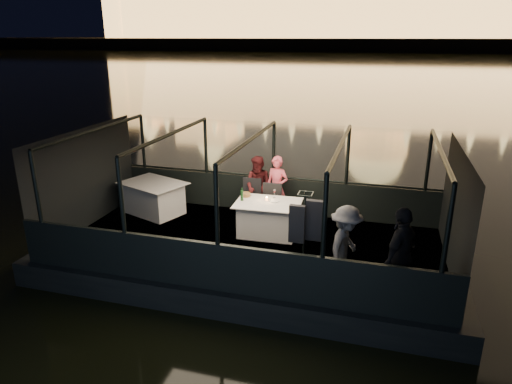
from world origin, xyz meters
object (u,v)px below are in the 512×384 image
(chair_port_left, at_px, (250,201))
(passenger_stripe, at_px, (346,243))
(passenger_dark, at_px, (400,254))
(chair_port_right, at_px, (270,207))
(person_man_maroon, at_px, (259,187))
(person_woman_coral, at_px, (277,189))
(wine_bottle, at_px, (242,194))
(coat_stand, at_px, (304,237))
(dining_table_aft, at_px, (154,199))
(dining_table_central, at_px, (268,218))

(chair_port_left, height_order, passenger_stripe, passenger_stripe)
(passenger_dark, bearing_deg, chair_port_right, -105.21)
(person_man_maroon, xyz_separation_m, passenger_dark, (3.29, -3.09, 0.10))
(person_woman_coral, bearing_deg, person_man_maroon, -171.41)
(wine_bottle, bearing_deg, chair_port_left, 94.51)
(coat_stand, bearing_deg, dining_table_aft, 150.58)
(chair_port_left, distance_m, wine_bottle, 0.97)
(chair_port_right, distance_m, person_woman_coral, 0.59)
(person_man_maroon, height_order, passenger_dark, passenger_dark)
(dining_table_central, bearing_deg, dining_table_aft, 171.16)
(person_woman_coral, bearing_deg, passenger_stripe, -44.32)
(chair_port_left, bearing_deg, person_man_maroon, 49.80)
(dining_table_central, relative_size, passenger_dark, 0.86)
(coat_stand, distance_m, person_man_maroon, 3.41)
(person_man_maroon, bearing_deg, dining_table_central, -57.54)
(coat_stand, height_order, person_woman_coral, coat_stand)
(chair_port_right, relative_size, wine_bottle, 3.24)
(chair_port_left, bearing_deg, wine_bottle, -93.17)
(chair_port_left, xyz_separation_m, chair_port_right, (0.58, -0.28, 0.00))
(dining_table_central, relative_size, chair_port_left, 1.49)
(chair_port_right, height_order, passenger_dark, passenger_dark)
(dining_table_central, distance_m, chair_port_right, 0.54)
(dining_table_aft, height_order, passenger_stripe, passenger_stripe)
(dining_table_aft, distance_m, person_woman_coral, 3.11)
(wine_bottle, bearing_deg, passenger_dark, -30.52)
(person_man_maroon, xyz_separation_m, passenger_stripe, (2.38, -2.89, 0.10))
(dining_table_aft, xyz_separation_m, chair_port_left, (2.42, 0.34, 0.06))
(dining_table_aft, height_order, person_man_maroon, person_man_maroon)
(person_woman_coral, relative_size, person_man_maroon, 1.03)
(dining_table_central, height_order, chair_port_right, chair_port_right)
(person_woman_coral, xyz_separation_m, person_man_maroon, (-0.46, 0.03, 0.00))
(chair_port_left, xyz_separation_m, person_man_maroon, (0.16, 0.25, 0.30))
(chair_port_left, height_order, passenger_dark, passenger_dark)
(chair_port_right, xyz_separation_m, person_man_maroon, (-0.42, 0.53, 0.30))
(chair_port_right, bearing_deg, passenger_dark, -44.37)
(coat_stand, distance_m, person_woman_coral, 3.18)
(dining_table_aft, distance_m, chair_port_right, 3.00)
(dining_table_aft, xyz_separation_m, passenger_stripe, (4.96, -2.31, 0.47))
(person_man_maroon, distance_m, passenger_stripe, 3.75)
(dining_table_aft, relative_size, passenger_dark, 0.91)
(person_woman_coral, xyz_separation_m, wine_bottle, (-0.55, -1.07, 0.17))
(dining_table_central, bearing_deg, passenger_stripe, -44.36)
(chair_port_right, distance_m, passenger_dark, 3.87)
(dining_table_central, xyz_separation_m, passenger_dark, (2.78, -2.02, 0.47))
(dining_table_central, distance_m, person_woman_coral, 1.10)
(coat_stand, bearing_deg, person_woman_coral, 112.03)
(passenger_dark, relative_size, wine_bottle, 5.64)
(chair_port_right, height_order, person_woman_coral, person_woman_coral)
(chair_port_right, xyz_separation_m, coat_stand, (1.23, -2.44, 0.45))
(chair_port_left, relative_size, person_man_maroon, 0.64)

